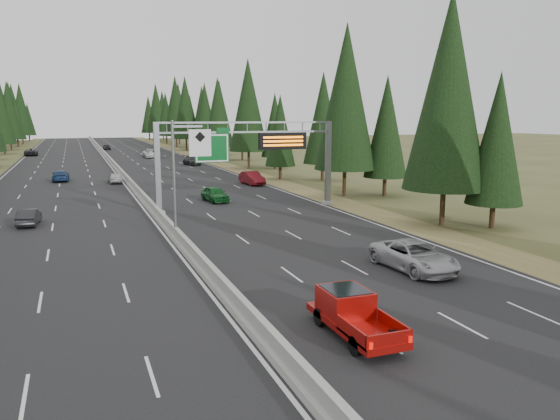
% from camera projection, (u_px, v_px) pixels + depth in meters
% --- Properties ---
extents(road, '(32.00, 260.00, 0.08)m').
position_uv_depth(road, '(115.00, 168.00, 87.79)').
color(road, black).
rests_on(road, ground).
extents(shoulder_right, '(3.60, 260.00, 0.06)m').
position_uv_depth(shoulder_right, '(223.00, 165.00, 94.00)').
color(shoulder_right, olive).
rests_on(shoulder_right, ground).
extents(median_barrier, '(0.70, 260.00, 0.85)m').
position_uv_depth(median_barrier, '(115.00, 166.00, 87.73)').
color(median_barrier, gray).
rests_on(median_barrier, road).
extents(sign_gantry, '(16.75, 0.98, 7.80)m').
position_uv_depth(sign_gantry, '(255.00, 151.00, 48.43)').
color(sign_gantry, slate).
rests_on(sign_gantry, road).
extents(hov_sign_pole, '(2.80, 0.50, 8.00)m').
position_uv_depth(hov_sign_pole, '(183.00, 171.00, 36.48)').
color(hov_sign_pole, slate).
rests_on(hov_sign_pole, road).
extents(tree_row_right, '(11.62, 239.20, 18.97)m').
position_uv_depth(tree_row_right, '(247.00, 109.00, 91.78)').
color(tree_row_right, black).
rests_on(tree_row_right, ground).
extents(silver_minivan, '(2.93, 5.75, 1.56)m').
position_uv_depth(silver_minivan, '(414.00, 256.00, 29.62)').
color(silver_minivan, '#B3B3B8').
rests_on(silver_minivan, road).
extents(red_pickup, '(1.81, 5.06, 1.65)m').
position_uv_depth(red_pickup, '(350.00, 310.00, 21.01)').
color(red_pickup, black).
rests_on(red_pickup, road).
extents(car_ahead_green, '(2.20, 4.53, 1.49)m').
position_uv_depth(car_ahead_green, '(215.00, 194.00, 53.40)').
color(car_ahead_green, '#12521E').
rests_on(car_ahead_green, road).
extents(car_ahead_dkred, '(2.11, 4.99, 1.60)m').
position_uv_depth(car_ahead_dkred, '(252.00, 178.00, 66.49)').
color(car_ahead_dkred, '#610D14').
rests_on(car_ahead_dkred, road).
extents(car_ahead_dkgrey, '(2.53, 5.35, 1.51)m').
position_uv_depth(car_ahead_dkgrey, '(192.00, 161.00, 93.03)').
color(car_ahead_dkgrey, black).
rests_on(car_ahead_dkgrey, road).
extents(car_ahead_white, '(2.75, 5.95, 1.65)m').
position_uv_depth(car_ahead_white, '(151.00, 154.00, 108.89)').
color(car_ahead_white, silver).
rests_on(car_ahead_white, road).
extents(car_ahead_far, '(1.87, 4.14, 1.38)m').
position_uv_depth(car_ahead_far, '(107.00, 147.00, 134.43)').
color(car_ahead_far, black).
rests_on(car_ahead_far, road).
extents(car_onc_near, '(1.69, 4.00, 1.28)m').
position_uv_depth(car_onc_near, '(29.00, 217.00, 41.83)').
color(car_onc_near, black).
rests_on(car_onc_near, road).
extents(car_onc_blue, '(2.12, 4.92, 1.41)m').
position_uv_depth(car_onc_blue, '(61.00, 176.00, 69.99)').
color(car_onc_blue, navy).
rests_on(car_onc_blue, road).
extents(car_onc_white, '(1.60, 3.87, 1.31)m').
position_uv_depth(car_onc_white, '(115.00, 178.00, 68.01)').
color(car_onc_white, '#B5B5B5').
rests_on(car_onc_white, road).
extents(car_onc_far, '(2.66, 5.61, 1.55)m').
position_uv_depth(car_onc_far, '(31.00, 152.00, 114.75)').
color(car_onc_far, black).
rests_on(car_onc_far, road).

